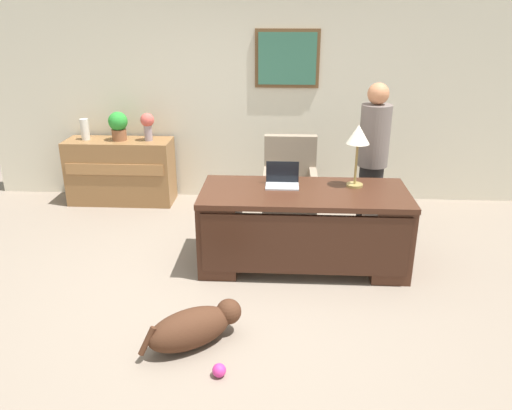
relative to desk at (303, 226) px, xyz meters
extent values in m
plane|color=gray|center=(-0.59, -0.60, -0.43)|extent=(12.00, 12.00, 0.00)
cube|color=beige|center=(-0.59, 2.00, 0.92)|extent=(7.00, 0.12, 2.70)
cube|color=brown|center=(-0.18, 1.93, 1.39)|extent=(0.79, 0.03, 0.70)
cube|color=#38735B|center=(-0.18, 1.91, 1.39)|extent=(0.71, 0.01, 0.62)
cube|color=#422316|center=(0.00, 0.03, 0.32)|extent=(1.98, 0.86, 0.05)
cube|color=#422316|center=(-0.81, 0.03, -0.06)|extent=(0.36, 0.80, 0.73)
cube|color=#422316|center=(0.81, 0.03, -0.06)|extent=(0.36, 0.80, 0.73)
cube|color=#381E13|center=(0.00, -0.37, -0.03)|extent=(1.88, 0.04, 0.58)
cube|color=olive|center=(-2.31, 1.65, -0.01)|extent=(1.34, 0.48, 0.83)
cube|color=#A16F40|center=(-2.31, 1.40, 0.09)|extent=(1.24, 0.02, 0.14)
cube|color=gray|center=(-0.13, 0.93, -0.06)|extent=(0.60, 0.58, 0.18)
cylinder|color=black|center=(-0.13, 0.93, -0.29)|extent=(0.10, 0.10, 0.28)
cylinder|color=black|center=(-0.13, 0.93, -0.40)|extent=(0.52, 0.52, 0.05)
cube|color=gray|center=(-0.13, 1.17, 0.32)|extent=(0.60, 0.12, 0.58)
cube|color=gray|center=(-0.39, 0.93, 0.14)|extent=(0.08, 0.50, 0.22)
cube|color=gray|center=(0.13, 0.93, 0.14)|extent=(0.08, 0.50, 0.22)
cylinder|color=#262323|center=(0.75, 0.80, -0.02)|extent=(0.26, 0.26, 0.81)
cylinder|color=slate|center=(0.75, 0.80, 0.71)|extent=(0.32, 0.32, 0.65)
sphere|color=tan|center=(0.75, 0.80, 1.15)|extent=(0.22, 0.22, 0.22)
ellipsoid|color=#472819|center=(-0.88, -1.34, -0.28)|extent=(0.72, 0.62, 0.30)
sphere|color=#472819|center=(-0.61, -1.15, -0.24)|extent=(0.20, 0.20, 0.20)
cylinder|color=#472819|center=(-1.16, -1.53, -0.26)|extent=(0.15, 0.12, 0.21)
cube|color=#B2B5BA|center=(-0.21, 0.13, 0.36)|extent=(0.32, 0.22, 0.01)
cube|color=black|center=(-0.21, 0.24, 0.47)|extent=(0.32, 0.01, 0.21)
cylinder|color=#9E8447|center=(0.49, 0.19, 0.36)|extent=(0.16, 0.16, 0.02)
cylinder|color=#9E8447|center=(0.49, 0.19, 0.57)|extent=(0.02, 0.02, 0.40)
cone|color=silver|center=(0.49, 0.19, 0.86)|extent=(0.22, 0.22, 0.18)
cylinder|color=#9D8A91|center=(-1.91, 1.65, 0.50)|extent=(0.10, 0.10, 0.19)
sphere|color=#D4574D|center=(-1.91, 1.65, 0.67)|extent=(0.17, 0.17, 0.17)
cylinder|color=silver|center=(-2.72, 1.65, 0.54)|extent=(0.11, 0.11, 0.26)
cylinder|color=brown|center=(-2.28, 1.65, 0.47)|extent=(0.18, 0.18, 0.14)
sphere|color=green|center=(-2.28, 1.65, 0.64)|extent=(0.24, 0.24, 0.24)
sphere|color=#D8338C|center=(-0.62, -1.67, -0.38)|extent=(0.10, 0.10, 0.10)
camera|label=1|loc=(-0.21, -4.47, 1.97)|focal=35.22mm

